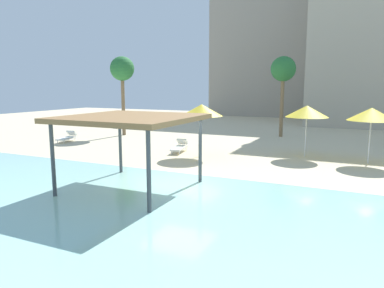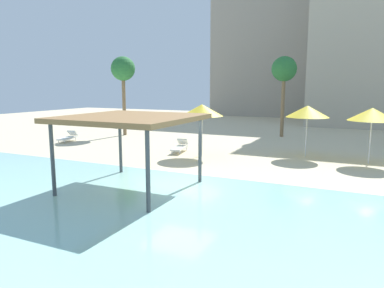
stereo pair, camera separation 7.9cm
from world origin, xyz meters
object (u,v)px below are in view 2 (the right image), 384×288
at_px(shade_pavilion, 130,120).
at_px(beach_umbrella_yellow_1, 202,110).
at_px(lounge_chair_2, 180,146).
at_px(beach_umbrella_yellow_3, 307,111).
at_px(palm_tree_2, 284,71).
at_px(lounge_chair_1, 68,137).
at_px(palm_tree_1, 123,71).
at_px(beach_umbrella_yellow_0, 372,114).

bearing_deg(shade_pavilion, beach_umbrella_yellow_1, 92.10).
bearing_deg(beach_umbrella_yellow_1, lounge_chair_2, 161.40).
height_order(beach_umbrella_yellow_3, palm_tree_2, palm_tree_2).
xyz_separation_m(beach_umbrella_yellow_1, beach_umbrella_yellow_3, (5.34, 2.23, -0.05)).
relative_size(beach_umbrella_yellow_1, lounge_chair_1, 1.46).
bearing_deg(beach_umbrella_yellow_3, palm_tree_1, 167.66).
height_order(beach_umbrella_yellow_1, beach_umbrella_yellow_3, beach_umbrella_yellow_1).
height_order(lounge_chair_1, palm_tree_2, palm_tree_2).
bearing_deg(shade_pavilion, lounge_chair_2, 103.81).
bearing_deg(beach_umbrella_yellow_3, beach_umbrella_yellow_0, -8.94).
bearing_deg(shade_pavilion, lounge_chair_1, 143.84).
bearing_deg(shade_pavilion, beach_umbrella_yellow_0, 47.38).
bearing_deg(beach_umbrella_yellow_0, palm_tree_1, 168.26).
height_order(beach_umbrella_yellow_1, lounge_chair_2, beach_umbrella_yellow_1).
bearing_deg(beach_umbrella_yellow_3, shade_pavilion, -118.23).
height_order(beach_umbrella_yellow_3, lounge_chair_2, beach_umbrella_yellow_3).
distance_m(beach_umbrella_yellow_1, palm_tree_2, 10.40).
distance_m(beach_umbrella_yellow_0, beach_umbrella_yellow_1, 8.68).
distance_m(beach_umbrella_yellow_0, palm_tree_1, 18.23).
bearing_deg(lounge_chair_2, palm_tree_2, 144.98).
xyz_separation_m(beach_umbrella_yellow_3, palm_tree_1, (-14.49, 3.17, 2.61)).
xyz_separation_m(palm_tree_1, palm_tree_2, (11.71, 4.37, -0.07)).
height_order(lounge_chair_1, palm_tree_1, palm_tree_1).
relative_size(beach_umbrella_yellow_0, beach_umbrella_yellow_1, 0.97).
bearing_deg(lounge_chair_1, lounge_chair_2, 75.08).
height_order(beach_umbrella_yellow_3, palm_tree_1, palm_tree_1).
height_order(shade_pavilion, lounge_chair_1, shade_pavilion).
bearing_deg(lounge_chair_1, shade_pavilion, 40.50).
distance_m(shade_pavilion, lounge_chair_1, 13.80).
relative_size(beach_umbrella_yellow_0, lounge_chair_2, 1.43).
xyz_separation_m(lounge_chair_2, palm_tree_1, (-7.51, 4.85, 4.80)).
bearing_deg(lounge_chair_2, lounge_chair_1, -102.09).
distance_m(palm_tree_1, palm_tree_2, 12.49).
bearing_deg(lounge_chair_2, beach_umbrella_yellow_1, 60.88).
distance_m(lounge_chair_2, palm_tree_2, 11.18).
relative_size(lounge_chair_1, palm_tree_2, 0.32).
distance_m(shade_pavilion, palm_tree_1, 15.94).
height_order(shade_pavilion, beach_umbrella_yellow_0, beach_umbrella_yellow_0).
distance_m(beach_umbrella_yellow_3, lounge_chair_2, 7.51).
bearing_deg(shade_pavilion, palm_tree_2, 82.33).
height_order(beach_umbrella_yellow_0, beach_umbrella_yellow_1, beach_umbrella_yellow_1).
xyz_separation_m(shade_pavilion, lounge_chair_1, (-10.98, 8.03, -2.31)).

